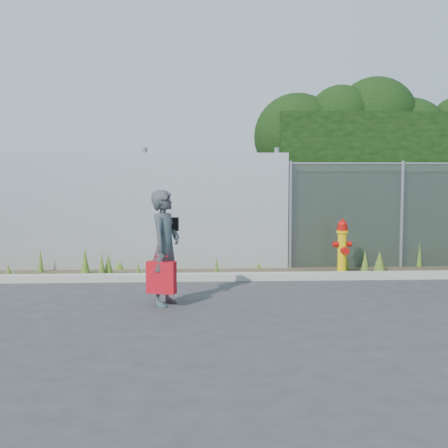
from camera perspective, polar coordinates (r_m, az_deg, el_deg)
ground at (r=8.93m, az=2.43°, el=-7.18°), size 80.00×80.00×0.00m
curb at (r=10.68m, az=1.50°, el=-4.84°), size 16.00×0.22×0.12m
weed_strip at (r=11.35m, az=3.01°, el=-4.04°), size 16.00×1.30×0.52m
corrugated_fence at (r=11.96m, az=-14.66°, el=1.09°), size 8.50×0.21×2.30m
hedge at (r=13.70m, az=18.74°, el=5.41°), size 7.73×1.96×3.79m
fire_hydrant at (r=11.38m, az=10.75°, el=-2.13°), size 0.34×0.30×1.01m
woman at (r=8.67m, az=-5.41°, el=-2.18°), size 0.58×0.69×1.60m
red_tote_bag at (r=8.57m, az=-5.75°, el=-4.87°), size 0.40×0.15×0.52m
black_shoulder_bag at (r=8.87m, az=-4.99°, el=-0.01°), size 0.25×0.11×0.19m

